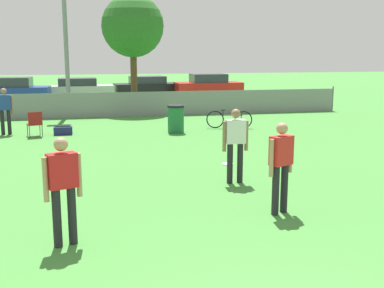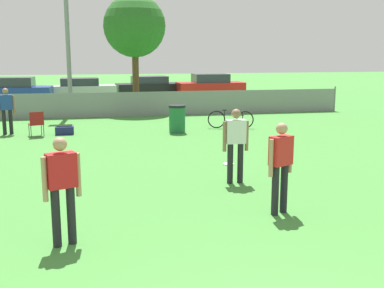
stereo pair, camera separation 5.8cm
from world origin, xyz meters
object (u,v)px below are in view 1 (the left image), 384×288
at_px(trash_bin, 176,119).
at_px(gear_bag_sideline, 63,131).
at_px(bicycle_sideline, 229,119).
at_px(parked_car_blue, 12,91).
at_px(light_pole, 64,7).
at_px(spectator_in_blue, 5,108).
at_px(folding_chair_sideline, 35,122).
at_px(tree_near_pole, 133,26).
at_px(frisbee_disc, 228,164).
at_px(parked_car_dark, 148,86).
at_px(parked_car_red, 208,86).
at_px(player_thrower_red, 63,184).
at_px(player_receiver_white, 235,140).
at_px(parked_car_silver, 78,88).
at_px(player_defender_red, 281,161).

distance_m(trash_bin, gear_bag_sideline, 4.00).
height_order(bicycle_sideline, parked_car_blue, parked_car_blue).
height_order(light_pole, spectator_in_blue, light_pole).
relative_size(folding_chair_sideline, parked_car_blue, 0.21).
distance_m(light_pole, tree_near_pole, 3.27).
distance_m(frisbee_disc, bicycle_sideline, 6.01).
relative_size(bicycle_sideline, trash_bin, 1.70).
bearing_deg(light_pole, parked_car_dark, 60.70).
relative_size(parked_car_blue, parked_car_dark, 0.94).
relative_size(parked_car_dark, parked_car_red, 1.03).
height_order(light_pole, player_thrower_red, light_pole).
relative_size(player_receiver_white, folding_chair_sideline, 1.92).
height_order(parked_car_blue, parked_car_red, parked_car_red).
height_order(player_thrower_red, parked_car_silver, player_thrower_red).
distance_m(parked_car_dark, parked_car_red, 4.01).
distance_m(player_thrower_red, parked_car_silver, 23.72).
relative_size(player_thrower_red, bicycle_sideline, 0.98).
relative_size(player_thrower_red, parked_car_blue, 0.40).
relative_size(trash_bin, gear_bag_sideline, 1.59).
relative_size(frisbee_disc, parked_car_red, 0.07).
bearing_deg(frisbee_disc, folding_chair_sideline, 134.71).
bearing_deg(parked_car_blue, folding_chair_sideline, -75.49).
xyz_separation_m(player_thrower_red, frisbee_disc, (3.87, 4.59, -0.95)).
xyz_separation_m(bicycle_sideline, parked_car_silver, (-5.89, 13.37, 0.28)).
bearing_deg(parked_car_red, spectator_in_blue, -130.74).
xyz_separation_m(gear_bag_sideline, parked_car_blue, (-3.34, 11.54, 0.57)).
distance_m(player_thrower_red, bicycle_sideline, 11.77).
bearing_deg(player_receiver_white, player_defender_red, -84.24).
bearing_deg(trash_bin, tree_near_pole, 96.99).
height_order(player_receiver_white, bicycle_sideline, player_receiver_white).
bearing_deg(player_defender_red, light_pole, 78.60).
bearing_deg(tree_near_pole, parked_car_dark, 78.60).
bearing_deg(parked_car_blue, parked_car_dark, 22.69).
height_order(spectator_in_blue, folding_chair_sideline, spectator_in_blue).
bearing_deg(gear_bag_sideline, player_receiver_white, -61.03).
distance_m(parked_car_blue, parked_car_dark, 8.55).
relative_size(tree_near_pole, parked_car_blue, 1.34).
xyz_separation_m(player_defender_red, gear_bag_sideline, (-4.25, 9.47, -0.82)).
bearing_deg(light_pole, player_defender_red, -74.63).
height_order(bicycle_sideline, gear_bag_sideline, bicycle_sideline).
xyz_separation_m(light_pole, parked_car_blue, (-3.32, 5.51, -4.14)).
xyz_separation_m(player_defender_red, player_receiver_white, (-0.19, 2.14, 0.00)).
bearing_deg(player_defender_red, parked_car_blue, 83.08).
height_order(player_defender_red, spectator_in_blue, player_defender_red).
bearing_deg(frisbee_disc, player_defender_red, -92.38).
bearing_deg(gear_bag_sideline, frisbee_disc, -51.71).
distance_m(trash_bin, parked_car_blue, 13.97).
bearing_deg(bicycle_sideline, player_defender_red, -85.45).
bearing_deg(parked_car_dark, spectator_in_blue, -121.61).
bearing_deg(parked_car_dark, tree_near_pole, -107.55).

